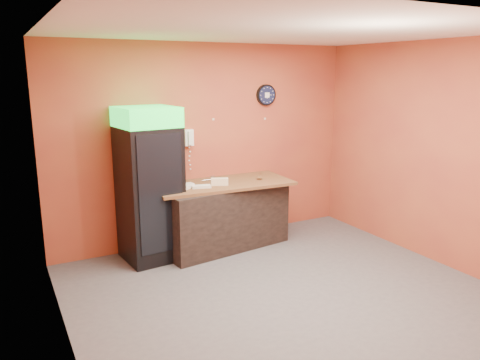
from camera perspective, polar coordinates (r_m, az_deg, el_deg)
floor at (r=5.40m, az=5.13°, el=-13.43°), size 4.50×4.50×0.00m
back_wall at (r=6.67m, az=-4.03°, el=4.37°), size 4.50×0.02×2.80m
left_wall at (r=4.18m, az=-21.32°, el=-1.78°), size 0.02×4.00×2.80m
right_wall at (r=6.44m, az=22.46°, el=3.09°), size 0.02×4.00×2.80m
ceiling at (r=4.85m, az=5.83°, el=17.66°), size 4.50×4.00×0.02m
beverage_cooler at (r=6.06m, az=-10.89°, el=-0.88°), size 0.76×0.77×1.98m
prep_counter at (r=6.56m, az=-2.14°, el=-4.36°), size 1.85×1.01×0.88m
wall_clock at (r=7.02m, az=3.21°, el=10.31°), size 0.31×0.06×0.31m
wall_phone at (r=6.50m, az=-6.25°, el=5.15°), size 0.12×0.11×0.23m
butcher_paper at (r=6.44m, az=-2.18°, el=-0.45°), size 1.95×0.96×0.04m
sub_roll_stack at (r=6.26m, az=-2.51°, el=-0.21°), size 0.24×0.16×0.10m
wrapped_sandwich_left at (r=6.10m, az=-6.84°, el=-0.92°), size 0.31×0.25×0.04m
wrapped_sandwich_mid at (r=6.14m, az=-4.73°, el=-0.80°), size 0.26×0.15×0.04m
wrapped_sandwich_right at (r=6.18m, az=-7.04°, el=-0.71°), size 0.31×0.14×0.04m
kitchen_tool at (r=6.56m, az=-3.36°, el=0.27°), size 0.06×0.06×0.06m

